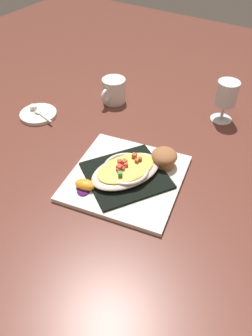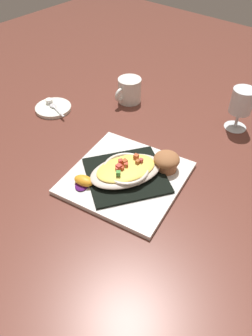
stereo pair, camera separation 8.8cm
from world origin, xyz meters
name	(u,v)px [view 2 (the right image)]	position (x,y,z in m)	size (l,w,h in m)	color
ground_plane	(126,180)	(0.00, 0.00, 0.00)	(2.60, 2.60, 0.00)	brown
square_plate	(126,178)	(0.00, 0.00, 0.01)	(0.30, 0.30, 0.01)	white
folded_napkin	(126,175)	(0.00, 0.00, 0.02)	(0.21, 0.19, 0.01)	black
gratin_dish	(126,170)	(0.00, 0.00, 0.04)	(0.20, 0.23, 0.04)	beige
muffin	(167,161)	(0.07, 0.10, 0.04)	(0.07, 0.07, 0.05)	#A6603B
orange_garnish	(84,181)	(-0.07, -0.10, 0.02)	(0.06, 0.06, 0.03)	#471558
coffee_mug	(129,91)	(-0.26, 0.32, 0.04)	(0.08, 0.11, 0.09)	white
stemmed_glass	(241,103)	(0.12, 0.42, 0.09)	(0.07, 0.07, 0.14)	white
creamer_saucer	(53,108)	(-0.42, 0.10, 0.01)	(0.13, 0.13, 0.01)	white
spoon	(54,107)	(-0.41, 0.10, 0.02)	(0.10, 0.04, 0.01)	silver
creamer_cup_0	(49,101)	(-0.45, 0.11, 0.02)	(0.02, 0.02, 0.02)	white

